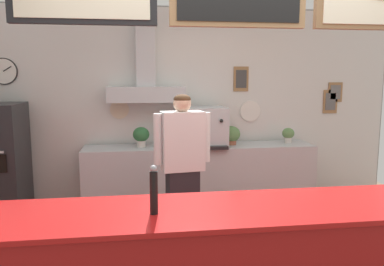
{
  "coord_description": "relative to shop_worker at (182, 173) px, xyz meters",
  "views": [
    {
      "loc": [
        -0.65,
        -2.61,
        1.81
      ],
      "look_at": [
        -0.16,
        0.81,
        1.31
      ],
      "focal_mm": 36.29,
      "sensor_mm": 36.0,
      "label": 1
    }
  ],
  "objects": [
    {
      "name": "back_wall_assembly",
      "position": [
        0.2,
        1.44,
        0.57
      ],
      "size": [
        5.78,
        2.91,
        2.72
      ],
      "color": "gray",
      "rests_on": "ground_plane"
    },
    {
      "name": "back_prep_counter",
      "position": [
        0.37,
        1.23,
        -0.42
      ],
      "size": [
        2.97,
        0.54,
        0.93
      ],
      "color": "#B7BABF",
      "rests_on": "ground_plane"
    },
    {
      "name": "shop_worker",
      "position": [
        0.0,
        0.0,
        0.0
      ],
      "size": [
        0.55,
        0.27,
        1.65
      ],
      "rotation": [
        0.0,
        0.0,
        3.27
      ],
      "color": "#232328",
      "rests_on": "ground_plane"
    },
    {
      "name": "espresso_machine",
      "position": [
        0.44,
        1.21,
        0.29
      ],
      "size": [
        0.52,
        0.54,
        0.5
      ],
      "color": "silver",
      "rests_on": "back_prep_counter"
    },
    {
      "name": "potted_basil",
      "position": [
        0.05,
        1.23,
        0.19
      ],
      "size": [
        0.17,
        0.17,
        0.24
      ],
      "color": "#4C4C51",
      "rests_on": "back_prep_counter"
    },
    {
      "name": "potted_oregano",
      "position": [
        0.79,
        1.25,
        0.18
      ],
      "size": [
        0.23,
        0.23,
        0.24
      ],
      "color": "#9E563D",
      "rests_on": "back_prep_counter"
    },
    {
      "name": "potted_rosemary",
      "position": [
        1.57,
        1.26,
        0.16
      ],
      "size": [
        0.16,
        0.16,
        0.2
      ],
      "color": "beige",
      "rests_on": "back_prep_counter"
    },
    {
      "name": "potted_thyme",
      "position": [
        -0.38,
        1.23,
        0.19
      ],
      "size": [
        0.21,
        0.21,
        0.25
      ],
      "color": "beige",
      "rests_on": "back_prep_counter"
    },
    {
      "name": "pepper_grinder",
      "position": [
        -0.33,
        -1.42,
        0.27
      ],
      "size": [
        0.05,
        0.05,
        0.29
      ],
      "color": "black",
      "rests_on": "service_counter"
    }
  ]
}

